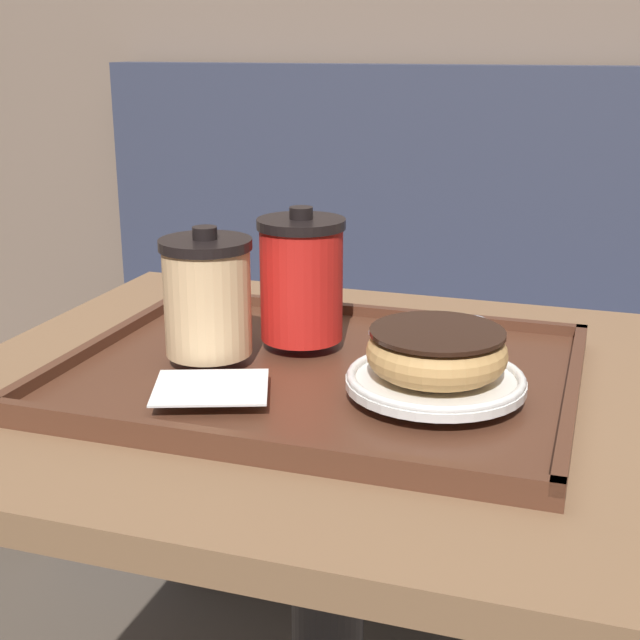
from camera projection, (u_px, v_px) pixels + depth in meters
The scene contains 9 objects.
booth_bench at pixel (396, 408), 1.85m from camera, with size 1.38×0.44×1.00m.
cafe_table at pixel (328, 534), 0.96m from camera, with size 0.77×0.66×0.72m.
serving_tray at pixel (320, 374), 0.89m from camera, with size 0.50×0.39×0.02m.
napkin_paper at pixel (211, 387), 0.81m from camera, with size 0.13×0.12×0.00m.
coffee_cup_front at pixel (207, 296), 0.89m from camera, with size 0.09×0.09×0.13m.
coffee_cup_rear at pixel (302, 278), 0.93m from camera, with size 0.09×0.09×0.14m.
plate_with_chocolate_donut at pixel (435, 380), 0.81m from camera, with size 0.16×0.16×0.01m.
donut_chocolate_glazed at pixel (437, 351), 0.80m from camera, with size 0.13×0.13×0.04m.
spoon at pixel (456, 323), 0.98m from camera, with size 0.12×0.09×0.01m.
Camera 1 is at (0.26, -0.80, 1.04)m, focal length 50.00 mm.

